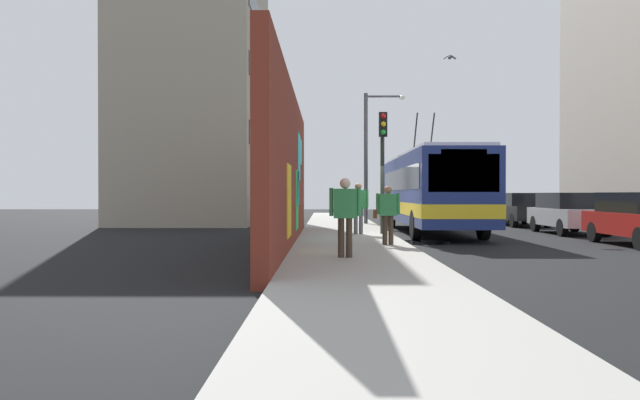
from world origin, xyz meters
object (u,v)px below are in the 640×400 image
city_bus (430,189)px  parked_car_black (519,208)px  pedestrian_at_curb (388,211)px  pedestrian_midblock (358,204)px  parked_car_silver (569,212)px  parked_car_dark_gray (489,206)px  street_lamp (371,148)px  pedestrian_near_wall (345,210)px  traffic_light (383,152)px

city_bus → parked_car_black: size_ratio=2.48×
pedestrian_at_curb → pedestrian_midblock: bearing=7.4°
parked_car_black → pedestrian_at_curb: pedestrian_at_curb is taller
parked_car_silver → parked_car_dark_gray: (11.47, -0.00, 0.00)m
pedestrian_at_curb → pedestrian_midblock: pedestrian_midblock is taller
parked_car_dark_gray → pedestrian_at_curb: pedestrian_at_curb is taller
pedestrian_midblock → street_lamp: street_lamp is taller
pedestrian_near_wall → pedestrian_midblock: (7.66, -0.69, 0.01)m
parked_car_silver → pedestrian_near_wall: (-10.17, 8.90, 0.34)m
pedestrian_at_curb → parked_car_dark_gray: bearing=-22.6°
city_bus → pedestrian_near_wall: city_bus is taller
pedestrian_midblock → traffic_light: bearing=-79.7°
parked_car_dark_gray → pedestrian_near_wall: (-21.64, 8.90, 0.34)m
parked_car_dark_gray → traffic_light: bearing=152.0°
pedestrian_near_wall → traffic_light: size_ratio=0.41×
parked_car_silver → traffic_light: 8.01m
city_bus → pedestrian_midblock: 4.36m
parked_car_dark_gray → pedestrian_midblock: bearing=149.6°
pedestrian_at_curb → pedestrian_near_wall: bearing=159.1°
pedestrian_at_curb → street_lamp: street_lamp is taller
parked_car_black → street_lamp: size_ratio=0.78×
pedestrian_at_curb → pedestrian_midblock: (4.37, 0.57, 0.11)m
parked_car_black → pedestrian_midblock: 11.77m
parked_car_dark_gray → pedestrian_midblock: size_ratio=2.71×
city_bus → pedestrian_near_wall: bearing=161.1°
pedestrian_midblock → traffic_light: (0.16, -0.86, 1.80)m
city_bus → pedestrian_midblock: (-3.11, 3.01, -0.54)m
pedestrian_at_curb → traffic_light: (4.53, -0.29, 1.91)m
pedestrian_near_wall → pedestrian_at_curb: size_ratio=1.08×
parked_car_dark_gray → parked_car_black: bearing=-180.0°
parked_car_black → pedestrian_at_curb: bearing=149.2°
traffic_light → parked_car_silver: bearing=-72.2°
pedestrian_near_wall → street_lamp: bearing=-6.3°
parked_car_silver → pedestrian_midblock: size_ratio=2.44×
city_bus → parked_car_silver: size_ratio=2.74×
city_bus → parked_car_dark_gray: 12.09m
parked_car_silver → parked_car_dark_gray: bearing=-0.0°
pedestrian_at_curb → city_bus: bearing=-18.1°
pedestrian_midblock → street_lamp: 7.99m
pedestrian_at_curb → traffic_light: traffic_light is taller
pedestrian_near_wall → pedestrian_midblock: bearing=-5.1°
parked_car_dark_gray → pedestrian_at_curb: 19.88m
parked_car_dark_gray → traffic_light: (-13.83, 7.35, 2.15)m
parked_car_black → traffic_light: bearing=138.4°
pedestrian_near_wall → street_lamp: (15.18, -1.68, 2.52)m
parked_car_black → traffic_light: traffic_light is taller
traffic_light → street_lamp: bearing=-1.0°
parked_car_dark_gray → street_lamp: (-6.46, 7.22, 2.85)m
pedestrian_midblock → pedestrian_at_curb: bearing=-172.6°
parked_car_dark_gray → street_lamp: street_lamp is taller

